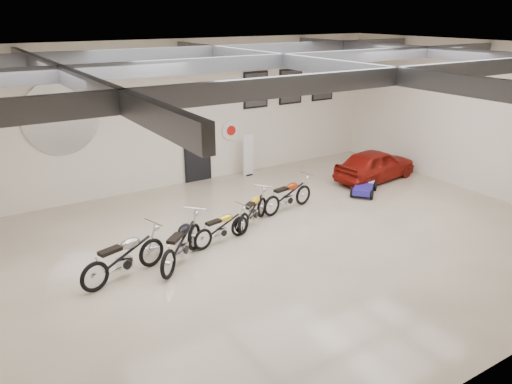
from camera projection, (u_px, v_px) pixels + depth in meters
floor at (280, 244)px, 13.31m from camera, size 16.00×12.00×0.01m
ceiling at (284, 50)px, 11.61m from camera, size 16.00×12.00×0.01m
back_wall at (182, 114)px, 17.22m from camera, size 16.00×0.02×5.00m
right_wall at (480, 119)px, 16.48m from camera, size 0.02×12.00×5.00m
ceiling_beams at (283, 61)px, 11.69m from camera, size 15.80×11.80×0.32m
door at (197, 153)px, 17.93m from camera, size 0.92×0.08×2.10m
logo_plaque at (60, 118)px, 15.07m from camera, size 2.30×0.06×1.16m
poster_left at (256, 90)px, 18.50m from camera, size 1.05×0.08×1.35m
poster_mid at (291, 86)px, 19.30m from camera, size 1.05×0.08×1.35m
poster_right at (323, 83)px, 20.10m from camera, size 1.05×0.08×1.35m
oil_sign at (231, 130)px, 18.41m from camera, size 0.72×0.10×0.72m
banner_stand at (248, 154)px, 18.59m from camera, size 0.47×0.23×1.67m
motorcycle_silver at (124, 256)px, 11.41m from camera, size 2.31×1.29×1.15m
motorcycle_black at (181, 242)px, 12.10m from camera, size 2.09×1.97×1.14m
motorcycle_gold at (222, 227)px, 13.23m from camera, size 1.86×0.87×0.93m
motorcycle_yellow at (253, 209)px, 14.31m from camera, size 1.89×1.57×0.99m
motorcycle_red at (288, 194)px, 15.39m from camera, size 2.08×0.97×1.04m
go_kart at (365, 184)px, 16.97m from camera, size 1.76×1.61×0.60m
vintage_car at (375, 165)px, 18.15m from camera, size 1.82×3.58×1.17m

